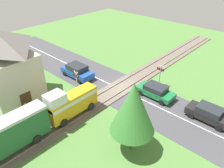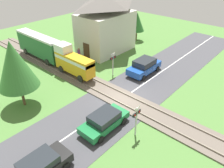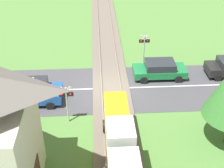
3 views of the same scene
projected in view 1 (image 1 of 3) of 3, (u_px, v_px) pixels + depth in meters
name	position (u px, v px, depth m)	size (l,w,h in m)	color
ground_plane	(119.00, 89.00, 25.55)	(60.00, 60.00, 0.00)	#4C7A38
road_surface	(119.00, 89.00, 25.54)	(48.00, 6.40, 0.02)	#424247
track_bed	(119.00, 88.00, 25.51)	(2.80, 48.00, 0.24)	#665B51
train	(31.00, 123.00, 17.62)	(1.58, 13.33, 3.18)	gold
car_near_crossing	(155.00, 91.00, 23.79)	(4.19, 1.98, 1.41)	#197038
car_far_side	(77.00, 71.00, 27.52)	(4.46, 2.07, 1.68)	#1E4CA8
car_behind_queue	(209.00, 113.00, 20.40)	(4.03, 1.89, 1.48)	black
crossing_signal_west_approach	(160.00, 72.00, 25.28)	(0.90, 0.18, 2.74)	#B7B7B7
crossing_signal_east_approach	(76.00, 79.00, 23.97)	(0.90, 0.18, 2.74)	#B7B7B7
station_building	(3.00, 67.00, 22.26)	(7.93, 5.22, 7.56)	beige
pedestrian_by_station	(27.00, 111.00, 20.85)	(0.39, 0.39, 1.58)	#7F3D84
tree_roadside_hedge	(133.00, 108.00, 15.71)	(3.46, 3.46, 6.17)	brown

